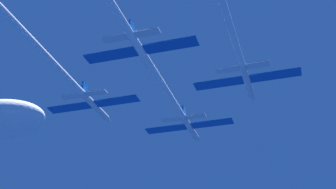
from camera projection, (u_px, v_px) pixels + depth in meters
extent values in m
cylinder|color=silver|center=(190.00, 127.00, 83.56)|extent=(1.04, 9.45, 1.04)
cone|color=silver|center=(198.00, 140.00, 88.42)|extent=(1.02, 2.08, 1.02)
ellipsoid|color=black|center=(193.00, 130.00, 85.52)|extent=(0.73, 1.89, 0.52)
cube|color=#0F51B2|center=(166.00, 129.00, 84.21)|extent=(7.18, 2.08, 0.23)
cube|color=#0F51B2|center=(212.00, 123.00, 82.11)|extent=(7.18, 2.08, 0.23)
cube|color=#0F51B2|center=(184.00, 112.00, 80.98)|extent=(0.27, 1.70, 1.51)
cube|color=silver|center=(172.00, 119.00, 80.76)|extent=(3.23, 1.25, 0.23)
cube|color=silver|center=(196.00, 116.00, 79.67)|extent=(3.23, 1.25, 0.23)
cylinder|color=white|center=(146.00, 58.00, 63.84)|extent=(0.94, 37.37, 0.94)
cylinder|color=silver|center=(94.00, 106.00, 77.18)|extent=(1.04, 9.45, 1.04)
cone|color=silver|center=(109.00, 120.00, 82.04)|extent=(1.02, 2.08, 1.02)
ellipsoid|color=black|center=(100.00, 109.00, 79.15)|extent=(0.73, 1.89, 0.52)
cube|color=#0F51B2|center=(70.00, 108.00, 77.83)|extent=(7.18, 2.08, 0.23)
cube|color=#0F51B2|center=(117.00, 101.00, 75.74)|extent=(7.18, 2.08, 0.23)
cube|color=#0F51B2|center=(85.00, 88.00, 74.61)|extent=(0.27, 1.70, 1.51)
cube|color=silver|center=(71.00, 96.00, 74.38)|extent=(3.23, 1.25, 0.23)
cube|color=silver|center=(96.00, 93.00, 73.30)|extent=(3.23, 1.25, 0.23)
cylinder|color=white|center=(22.00, 31.00, 59.25)|extent=(0.94, 33.13, 0.94)
cylinder|color=silver|center=(247.00, 81.00, 69.71)|extent=(1.04, 9.45, 1.04)
cone|color=silver|center=(253.00, 99.00, 74.57)|extent=(1.02, 2.08, 1.02)
ellipsoid|color=black|center=(249.00, 85.00, 71.67)|extent=(0.73, 1.89, 0.52)
cube|color=#0F51B2|center=(219.00, 83.00, 70.36)|extent=(7.18, 2.08, 0.23)
cube|color=#0F51B2|center=(275.00, 75.00, 68.27)|extent=(7.18, 2.08, 0.23)
cube|color=#0F51B2|center=(242.00, 60.00, 67.13)|extent=(0.27, 1.70, 1.51)
cube|color=silver|center=(228.00, 70.00, 66.91)|extent=(3.23, 1.25, 0.23)
cube|color=silver|center=(258.00, 65.00, 65.82)|extent=(3.23, 1.25, 0.23)
cylinder|color=silver|center=(142.00, 52.00, 62.96)|extent=(1.04, 9.45, 1.04)
cone|color=silver|center=(155.00, 74.00, 67.82)|extent=(1.02, 2.08, 1.02)
ellipsoid|color=black|center=(147.00, 58.00, 64.92)|extent=(0.73, 1.89, 0.52)
cube|color=#0F51B2|center=(111.00, 55.00, 63.61)|extent=(7.18, 2.08, 0.23)
cube|color=#0F51B2|center=(171.00, 45.00, 61.51)|extent=(7.18, 2.08, 0.23)
cube|color=#0F51B2|center=(132.00, 28.00, 60.38)|extent=(0.27, 1.70, 1.51)
cube|color=silver|center=(115.00, 38.00, 60.16)|extent=(3.23, 1.25, 0.23)
cube|color=silver|center=(147.00, 32.00, 59.07)|extent=(3.23, 1.25, 0.23)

